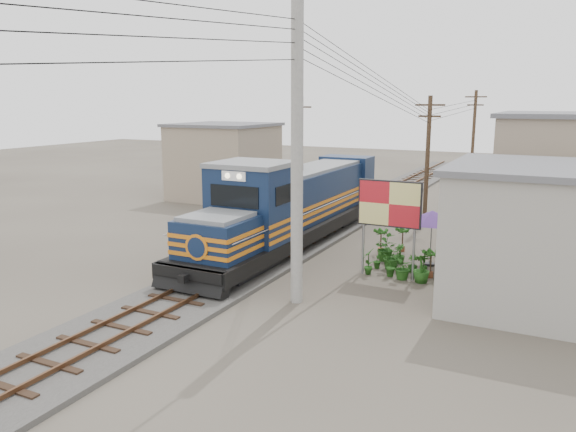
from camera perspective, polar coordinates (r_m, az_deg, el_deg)
The scene contains 16 objects.
ground at distance 21.46m, azimuth -7.06°, elevation -6.74°, with size 120.00×120.00×0.00m, color #473F35.
ballast at distance 29.96m, azimuth 3.52°, elevation -1.20°, with size 3.60×70.00×0.16m, color #595651.
track at distance 29.92m, azimuth 3.52°, elevation -0.87°, with size 1.15×70.00×0.12m.
locomotive at distance 26.45m, azimuth 0.57°, elevation 0.92°, with size 3.10×16.89×4.19m.
utility_pole_main at distance 18.28m, azimuth 0.92°, elevation 6.19°, with size 0.40×0.40×10.00m.
wooden_pole_mid at distance 31.81m, azimuth 13.98°, elevation 5.80°, with size 1.60×0.24×7.00m.
wooden_pole_far at distance 45.48m, azimuth 18.30°, elevation 7.55°, with size 1.60×0.24×7.50m.
wooden_pole_left at distance 38.67m, azimuth 1.38°, elevation 7.12°, with size 1.60×0.24×7.00m.
power_lines at distance 27.90m, azimuth 2.19°, elevation 13.35°, with size 9.65×19.00×3.30m.
shophouse_front at distance 20.39m, azimuth 26.24°, elevation -1.97°, with size 7.35×6.30×4.70m.
shophouse_back at distance 39.19m, azimuth 25.81°, elevation 3.72°, with size 6.30×6.30×4.20m.
shophouse_left at distance 39.45m, azimuth -6.50°, elevation 5.58°, with size 6.30×6.30×5.20m.
billboard at distance 21.61m, azimuth 10.26°, elevation 0.98°, with size 2.45×0.14×3.79m.
market_umbrella at distance 23.70m, azimuth 14.44°, elevation -0.12°, with size 2.62×2.62×2.34m.
vendor at distance 25.48m, azimuth 17.25°, elevation -2.50°, with size 0.54×0.35×1.48m, color black.
plant_nursery at distance 23.03m, azimuth 11.13°, elevation -4.26°, with size 3.68×3.35×1.13m.
Camera 1 is at (11.35, -16.91, 6.75)m, focal length 35.00 mm.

